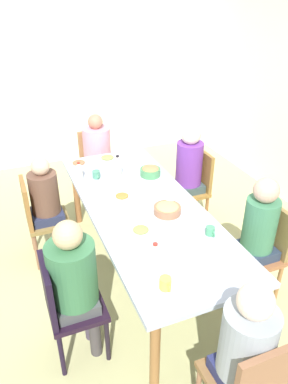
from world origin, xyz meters
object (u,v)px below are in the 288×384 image
Objects in this scene: chair_3 at (65,304)px; cup_0 at (210,231)px; person_2 at (245,348)px; plate_3 at (79,164)px; person_0 at (258,231)px; plate_0 at (107,158)px; bowl_0 at (167,209)px; cup_2 at (96,175)px; plate_1 at (122,197)px; person_4 at (188,168)px; bottle_0 at (155,255)px; bottle_1 at (118,167)px; plate_2 at (141,231)px; person_1 at (97,151)px; cup_1 at (166,283)px; dining_table at (144,213)px; cup_3 at (170,201)px; person_3 at (74,278)px; chair_2 at (249,384)px; chair_0 at (263,248)px; chair_1 at (96,162)px; bowl_1 at (150,171)px; bottle_2 at (79,171)px; chair_5 at (39,216)px; person_5 at (47,201)px.

cup_0 is at bearing 91.70° from chair_3.
person_2 is 2.61m from plate_3.
plate_0 is (-1.70, -0.78, 0.08)m from person_0.
cup_2 is (-0.86, -0.39, -0.00)m from bowl_0.
cup_2 reaches higher than plate_1.
bottle_0 is at bearing -35.97° from person_4.
person_2 is 4.97× the size of bottle_1.
bowl_0 is at bearing 119.47° from plate_2.
person_1 is 9.98× the size of cup_1.
dining_table is 11.29× the size of plate_1.
bottle_0 is at bearing -33.12° from cup_3.
person_3 is 1.74m from plate_3.
chair_0 is at bearing 139.20° from chair_2.
chair_0 is 8.32× the size of cup_0.
cup_1 is at bearing -27.18° from cup_3.
chair_2 reaches higher than bowl_0.
chair_1 is 0.73× the size of person_4.
bowl_1 reaches higher than cup_0.
plate_3 is at bearing -153.54° from cup_3.
person_4 is at bearing 85.94° from cup_2.
cup_3 is 1.01m from bottle_2.
person_1 is 10.70× the size of cup_0.
plate_1 is at bearing 142.40° from person_3.
dining_table is 10.41× the size of bowl_0.
chair_5 is (-2.24, -0.86, 0.00)m from chair_2.
person_5 is 0.76m from plate_1.
dining_table is 1.12m from plate_3.
person_3 is 5.49× the size of plate_1.
person_2 reaches higher than chair_3.
chair_1 is 7.76× the size of cup_1.
bowl_0 is 0.82m from bottle_1.
chair_5 reaches higher than cup_0.
person_4 is 11.35× the size of cup_0.
dining_table is at bearing -139.10° from bowl_0.
plate_0 is at bearing -120.49° from person_4.
person_4 is 0.50m from bowl_1.
person_0 is 1.00× the size of person_3.
plate_0 is 1.83m from bottle_0.
cup_3 is at bearing 57.87° from chair_5.
person_5 is at bearing -148.22° from plate_2.
plate_2 is 0.97× the size of bowl_0.
dining_table is 0.25m from bowl_0.
bottle_1 is (-0.80, -0.18, 0.07)m from bowl_0.
bottle_1 is (-0.63, -0.03, 0.18)m from dining_table.
person_1 is at bearing 158.13° from chair_3.
chair_1 reaches higher than cup_1.
person_1 is at bearing 174.87° from plate_2.
chair_3 is at bearing -17.34° from plate_3.
person_0 is 6.56× the size of bottle_0.
cup_1 is at bearing 58.99° from chair_3.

